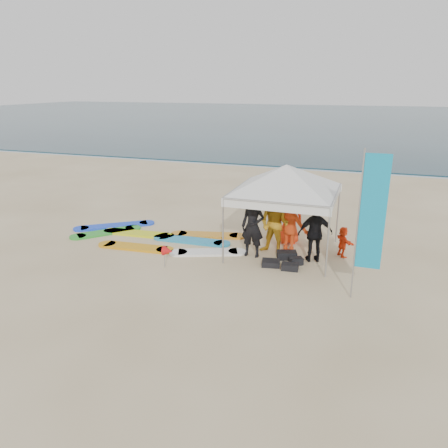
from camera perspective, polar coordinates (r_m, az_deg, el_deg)
The scene contains 14 objects.
ground at distance 10.71m, azimuth -9.89°, elevation -9.64°, with size 120.00×120.00×0.00m, color beige.
ocean at distance 68.58m, azimuth 15.51°, elevation 13.14°, with size 160.00×84.00×0.08m, color #0C2633.
shoreline_foam at distance 27.31m, azimuth 8.82°, elevation 7.31°, with size 160.00×1.20×0.01m, color silver.
person_black_a at distance 12.78m, azimuth 3.77°, elevation -0.30°, with size 0.67×0.44×1.85m, color black.
person_yellow at distance 13.01m, azimuth 6.59°, elevation 0.04°, with size 0.91×0.71×1.88m, color #C68D1C.
person_orange_a at distance 13.23m, azimuth 8.73°, elevation 0.04°, with size 1.16×0.66×1.79m, color red.
person_black_b at distance 12.66m, azimuth 11.83°, elevation -1.19°, with size 0.99×0.41×1.70m, color black.
person_orange_b at distance 14.00m, azimuth 8.53°, elevation 0.89°, with size 0.84×0.55×1.72m, color #FF3C16.
person_seated at distance 13.33m, azimuth 15.27°, elevation -2.25°, with size 0.85×0.27×0.92m, color #FF4216.
canopy_tent at distance 12.76m, azimuth 8.19°, elevation 7.63°, with size 4.07×4.07×3.07m.
feather_flag at distance 10.30m, azimuth 18.66°, elevation 1.18°, with size 0.60×0.04×3.57m.
marker_pennant at distance 12.15m, azimuth -7.33°, elevation -3.53°, with size 0.28×0.28×0.64m.
gear_pile at distance 12.59m, azimuth 7.93°, elevation -4.74°, with size 1.16×1.20×0.22m.
surfboard_spread at distance 14.68m, azimuth -9.00°, elevation -1.71°, with size 6.11×2.89×0.07m.
Camera 1 is at (4.78, -8.24, 4.89)m, focal length 35.00 mm.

